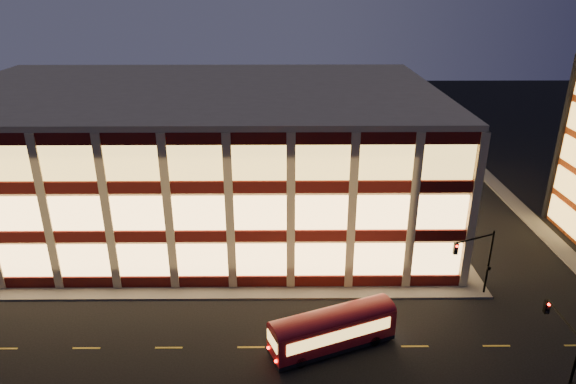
{
  "coord_description": "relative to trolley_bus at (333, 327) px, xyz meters",
  "views": [
    {
      "loc": [
        6.45,
        -36.22,
        24.87
      ],
      "look_at": [
        6.82,
        8.0,
        6.46
      ],
      "focal_mm": 32.0,
      "sensor_mm": 36.0,
      "label": 1
    }
  ],
  "objects": [
    {
      "name": "sidewalk_tower_west",
      "position": [
        24.09,
        23.0,
        -1.66
      ],
      "size": [
        2.0,
        30.0,
        0.15
      ],
      "primitive_type": "cube",
      "color": "#514F4C",
      "rests_on": "ground"
    },
    {
      "name": "sidewalk_office_south",
      "position": [
        -12.91,
        7.0,
        -1.66
      ],
      "size": [
        54.0,
        2.0,
        0.15
      ],
      "primitive_type": "cube",
      "color": "#514F4C",
      "rests_on": "ground"
    },
    {
      "name": "traffic_signal_near",
      "position": [
        13.59,
        -5.03,
        2.39
      ],
      "size": [
        0.32,
        4.45,
        6.0
      ],
      "color": "black",
      "rests_on": "ground"
    },
    {
      "name": "ground",
      "position": [
        -9.91,
        6.0,
        -1.74
      ],
      "size": [
        200.0,
        200.0,
        0.0
      ],
      "primitive_type": "plane",
      "color": "black",
      "rests_on": "ground"
    },
    {
      "name": "sidewalk_office_east",
      "position": [
        13.09,
        23.0,
        -1.66
      ],
      "size": [
        2.0,
        30.0,
        0.15
      ],
      "primitive_type": "cube",
      "color": "#514F4C",
      "rests_on": "ground"
    },
    {
      "name": "traffic_signal_far",
      "position": [
        12.3,
        6.24,
        2.38
      ],
      "size": [
        3.79,
        1.87,
        6.0
      ],
      "color": "black",
      "rests_on": "ground"
    },
    {
      "name": "trolley_bus",
      "position": [
        0.0,
        0.0,
        0.0
      ],
      "size": [
        9.44,
        5.63,
        3.13
      ],
      "rotation": [
        0.0,
        0.0,
        0.39
      ],
      "color": "maroon",
      "rests_on": "ground"
    },
    {
      "name": "office_building",
      "position": [
        -12.82,
        22.92,
        5.51
      ],
      "size": [
        50.45,
        30.45,
        14.5
      ],
      "color": "tan",
      "rests_on": "ground"
    }
  ]
}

